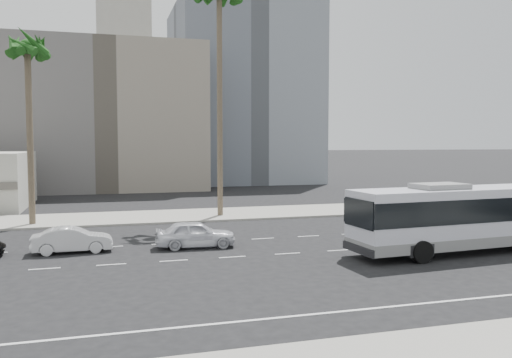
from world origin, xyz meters
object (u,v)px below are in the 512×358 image
object	(u,v)px
city_bus	(464,216)
car_a	(196,234)
palm_mid	(27,51)
car_b	(72,240)

from	to	relation	value
city_bus	car_a	xyz separation A→B (m)	(-13.66, 5.25, -1.21)
city_bus	palm_mid	xyz separation A→B (m)	(-23.49, 16.01, 10.24)
car_a	palm_mid	distance (m)	18.54
city_bus	car_b	size ratio (longest dim) A/B	3.17
car_a	city_bus	bearing A→B (deg)	-107.23
car_a	palm_mid	size ratio (longest dim) A/B	0.33
city_bus	car_b	xyz separation A→B (m)	(-20.23, 5.74, -1.28)
palm_mid	car_a	bearing A→B (deg)	-47.61
palm_mid	city_bus	bearing A→B (deg)	-34.28
city_bus	car_a	distance (m)	14.69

